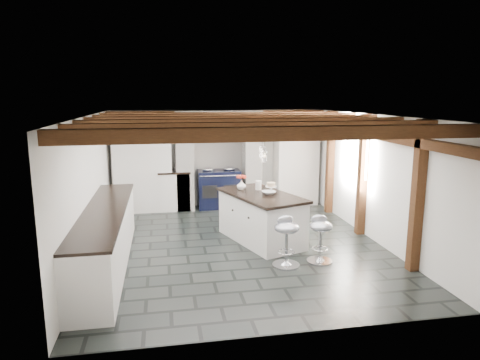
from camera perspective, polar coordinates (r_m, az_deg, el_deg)
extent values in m
plane|color=black|center=(7.77, -0.20, -8.57)|extent=(6.00, 6.00, 0.00)
plane|color=white|center=(10.39, -3.11, 2.98)|extent=(5.00, 0.00, 5.00)
plane|color=white|center=(7.45, -19.49, -0.90)|extent=(0.00, 6.00, 6.00)
plane|color=white|center=(8.27, 17.11, 0.39)|extent=(0.00, 6.00, 6.00)
plane|color=white|center=(7.32, -0.21, 8.62)|extent=(6.00, 6.00, 0.00)
cube|color=white|center=(10.06, -7.41, 1.48)|extent=(0.40, 0.60, 1.90)
cube|color=white|center=(10.26, 1.56, 1.76)|extent=(0.40, 0.60, 1.90)
cube|color=#532F17|center=(10.01, -2.94, 7.51)|extent=(2.10, 0.65, 0.18)
cube|color=white|center=(10.00, -2.95, 8.39)|extent=(2.00, 0.60, 0.31)
cube|color=black|center=(9.69, -2.70, 7.75)|extent=(1.00, 0.03, 0.22)
cube|color=silver|center=(9.67, -2.68, 7.74)|extent=(0.90, 0.01, 0.14)
cube|color=white|center=(10.05, -12.83, 1.57)|extent=(1.30, 0.58, 2.00)
cube|color=white|center=(10.53, 7.43, 2.19)|extent=(1.00, 0.58, 2.00)
cube|color=white|center=(7.02, -17.44, -7.51)|extent=(0.60, 3.80, 0.88)
cube|color=black|center=(6.89, -17.66, -3.88)|extent=(0.64, 3.80, 0.04)
cube|color=white|center=(10.15, -8.74, -1.41)|extent=(0.70, 0.60, 0.88)
cube|color=black|center=(10.06, -8.82, 1.15)|extent=(0.74, 0.64, 0.04)
cube|color=#532F17|center=(8.13, 16.93, 5.92)|extent=(0.15, 5.80, 0.14)
plane|color=white|center=(8.73, 15.35, 3.69)|extent=(0.00, 0.90, 0.90)
cube|color=#532F17|center=(4.80, 5.25, 6.16)|extent=(5.00, 0.16, 0.16)
cube|color=#532F17|center=(5.63, 2.89, 6.93)|extent=(5.00, 0.16, 0.16)
cube|color=#532F17|center=(6.48, 1.14, 7.49)|extent=(5.00, 0.16, 0.16)
cube|color=#532F17|center=(7.33, -0.21, 7.92)|extent=(5.00, 0.16, 0.16)
cube|color=#532F17|center=(8.18, -1.29, 8.25)|extent=(5.00, 0.16, 0.16)
cube|color=#532F17|center=(9.04, -2.16, 8.52)|extent=(5.00, 0.16, 0.16)
cube|color=#532F17|center=(9.90, -2.88, 8.74)|extent=(5.00, 0.16, 0.16)
cube|color=#532F17|center=(6.87, 22.59, -2.10)|extent=(0.15, 0.15, 2.30)
cube|color=#532F17|center=(8.41, 16.01, 0.62)|extent=(0.15, 0.15, 2.30)
cube|color=#532F17|center=(9.85, 11.93, 2.30)|extent=(0.15, 0.15, 2.30)
cylinder|color=black|center=(7.39, 3.31, 5.75)|extent=(0.01, 0.01, 0.56)
cylinder|color=white|center=(7.43, 3.28, 3.22)|extent=(0.09, 0.09, 0.22)
cylinder|color=black|center=(7.70, 3.15, 5.96)|extent=(0.01, 0.01, 0.56)
cylinder|color=white|center=(7.73, 3.12, 3.53)|extent=(0.09, 0.09, 0.22)
cylinder|color=black|center=(8.00, 3.00, 6.16)|extent=(0.01, 0.01, 0.56)
cylinder|color=white|center=(8.03, 2.98, 3.82)|extent=(0.09, 0.09, 0.22)
cube|color=black|center=(10.20, -2.84, -1.16)|extent=(1.00, 0.60, 0.90)
ellipsoid|color=silver|center=(10.08, -4.27, 1.45)|extent=(0.28, 0.28, 0.11)
ellipsoid|color=silver|center=(10.14, -1.46, 1.54)|extent=(0.28, 0.28, 0.11)
cylinder|color=silver|center=(9.82, -2.62, 0.55)|extent=(0.95, 0.03, 0.03)
cube|color=black|center=(9.88, -4.05, -1.58)|extent=(0.35, 0.02, 0.30)
cube|color=black|center=(9.95, -1.18, -1.47)|extent=(0.35, 0.02, 0.30)
cube|color=white|center=(7.85, 2.83, -5.18)|extent=(1.37, 1.90, 0.84)
cube|color=black|center=(7.73, 2.86, -2.03)|extent=(1.47, 2.00, 0.05)
imported|color=white|center=(8.04, 0.20, -0.68)|extent=(0.22, 0.22, 0.18)
ellipsoid|color=red|center=(8.01, 0.20, 0.36)|extent=(0.19, 0.19, 0.11)
cylinder|color=white|center=(8.06, 2.46, -0.69)|extent=(0.11, 0.11, 0.17)
imported|color=white|center=(7.70, 3.85, -1.70)|extent=(0.31, 0.31, 0.06)
cylinder|color=white|center=(7.88, 4.14, -1.26)|extent=(0.05, 0.05, 0.10)
cylinder|color=white|center=(7.87, 4.15, -0.87)|extent=(0.21, 0.21, 0.01)
cylinder|color=tan|center=(7.86, 4.15, -0.59)|extent=(0.16, 0.16, 0.07)
cylinder|color=silver|center=(7.11, 10.55, -10.58)|extent=(0.41, 0.41, 0.03)
cone|color=silver|center=(7.09, 10.56, -10.27)|extent=(0.19, 0.19, 0.07)
cylinder|color=silver|center=(7.01, 10.64, -8.35)|extent=(0.05, 0.05, 0.51)
torus|color=silver|center=(7.03, 10.61, -8.99)|extent=(0.26, 0.26, 0.02)
ellipsoid|color=#92959F|center=(6.92, 10.72, -6.09)|extent=(0.39, 0.39, 0.17)
ellipsoid|color=#92959F|center=(6.97, 10.51, -5.13)|extent=(0.27, 0.12, 0.14)
cylinder|color=silver|center=(6.88, 6.15, -11.20)|extent=(0.43, 0.43, 0.03)
cone|color=silver|center=(6.86, 6.16, -10.86)|extent=(0.19, 0.19, 0.08)
cylinder|color=silver|center=(6.77, 6.21, -8.80)|extent=(0.05, 0.05, 0.54)
torus|color=silver|center=(6.80, 6.19, -9.49)|extent=(0.27, 0.27, 0.02)
ellipsoid|color=#92959F|center=(6.67, 6.26, -6.36)|extent=(0.44, 0.44, 0.18)
ellipsoid|color=#92959F|center=(6.73, 5.93, -5.33)|extent=(0.29, 0.15, 0.15)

